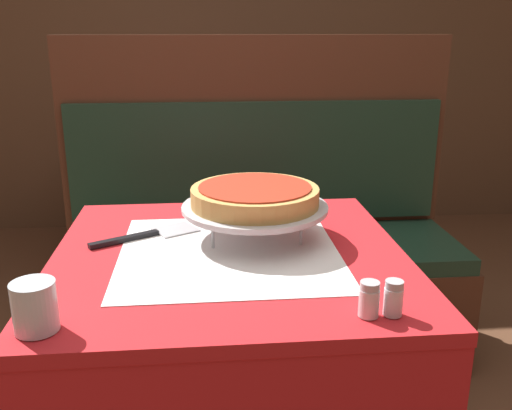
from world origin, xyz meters
name	(u,v)px	position (x,y,z in m)	size (l,w,h in m)	color
dining_table_front	(230,296)	(0.00, 0.00, 0.62)	(0.85, 0.85, 0.74)	red
dining_table_rear	(167,144)	(-0.26, 1.88, 0.64)	(0.85, 0.85, 0.75)	red
booth_bench	(260,268)	(0.15, 0.79, 0.35)	(1.54, 0.53, 1.24)	#4C2819
back_wall_panel	(210,39)	(0.00, 2.41, 1.20)	(6.00, 0.04, 2.40)	brown
pizza_pan_stand	(255,209)	(0.07, 0.09, 0.82)	(0.37, 0.37, 0.09)	#ADADB2
deep_dish_pizza	(255,196)	(0.07, 0.09, 0.85)	(0.33, 0.33, 0.05)	tan
pizza_server	(148,235)	(-0.21, 0.13, 0.75)	(0.28, 0.19, 0.01)	#BCBCC1
water_glass_near	(35,307)	(-0.36, -0.34, 0.79)	(0.08, 0.08, 0.09)	silver
salt_shaker	(369,299)	(0.25, -0.35, 0.77)	(0.04, 0.04, 0.07)	silver
pepper_shaker	(393,298)	(0.29, -0.35, 0.78)	(0.04, 0.04, 0.07)	silver
condiment_caddy	(152,116)	(-0.34, 1.99, 0.79)	(0.14, 0.14, 0.16)	black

